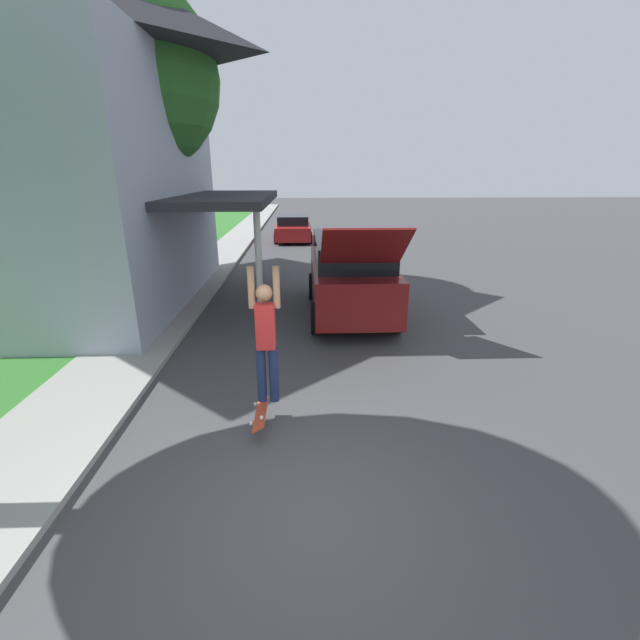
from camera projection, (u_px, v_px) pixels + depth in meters
ground_plane at (303, 510)px, 4.77m from camera, size 120.00×120.00×0.00m
sidewalk at (153, 327)px, 10.29m from camera, size 1.80×80.00×0.10m
lawn_tree_far at (124, 77)px, 11.47m from camera, size 5.08×5.08×8.46m
suv_parked at (350, 273)px, 11.10m from camera, size 2.10×5.42×2.62m
car_down_street at (293, 228)px, 23.27m from camera, size 1.97×4.06×1.36m
skateboarder at (266, 335)px, 5.64m from camera, size 0.41×0.22×1.89m
skateboard at (260, 413)px, 6.14m from camera, size 0.21×0.84×0.18m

